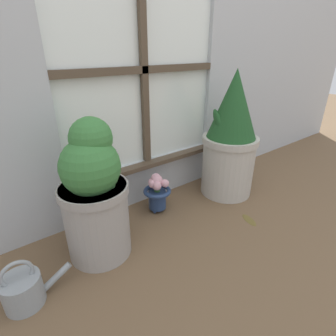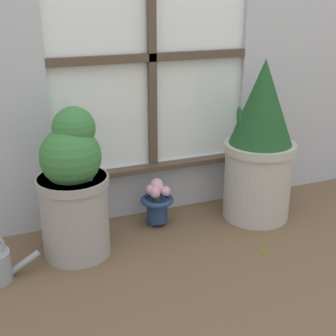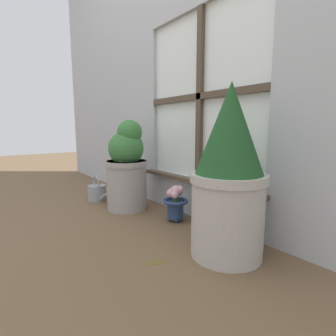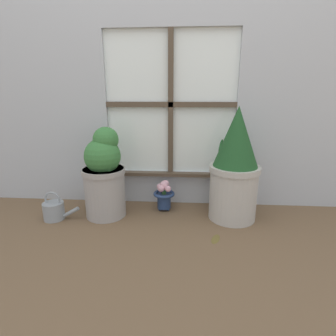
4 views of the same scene
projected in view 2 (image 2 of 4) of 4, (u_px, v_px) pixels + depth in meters
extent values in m
plane|color=brown|center=(199.00, 263.00, 1.84)|extent=(10.00, 10.00, 0.00)
cube|color=#B2B7BC|center=(152.00, 186.00, 2.26)|extent=(0.92, 0.05, 0.25)
cube|color=white|center=(150.00, 57.00, 2.05)|extent=(0.92, 0.02, 0.98)
cube|color=#4C3D2D|center=(152.00, 57.00, 2.03)|extent=(0.04, 0.02, 0.98)
cube|color=#4C3D2D|center=(152.00, 57.00, 2.03)|extent=(0.92, 0.02, 0.04)
cube|color=#4C3D2D|center=(156.00, 167.00, 2.18)|extent=(0.98, 0.06, 0.02)
cylinder|color=#9E9993|center=(75.00, 216.00, 1.86)|extent=(0.27, 0.27, 0.33)
cylinder|color=#9E9993|center=(72.00, 181.00, 1.81)|extent=(0.28, 0.28, 0.03)
cylinder|color=#38281E|center=(72.00, 178.00, 1.80)|extent=(0.25, 0.25, 0.01)
sphere|color=#387538|center=(70.00, 157.00, 1.77)|extent=(0.24, 0.24, 0.24)
sphere|color=#387538|center=(74.00, 128.00, 1.76)|extent=(0.17, 0.17, 0.17)
ellipsoid|color=#387538|center=(77.00, 165.00, 1.72)|extent=(0.16, 0.05, 0.19)
cylinder|color=#B7B2A8|center=(257.00, 180.00, 2.17)|extent=(0.31, 0.31, 0.36)
cylinder|color=#B7B2A8|center=(260.00, 147.00, 2.11)|extent=(0.33, 0.33, 0.04)
cylinder|color=#38281E|center=(260.00, 144.00, 2.11)|extent=(0.28, 0.28, 0.01)
cone|color=#1E4C23|center=(263.00, 102.00, 2.04)|extent=(0.28, 0.28, 0.38)
ellipsoid|color=#1E4C23|center=(241.00, 124.00, 2.06)|extent=(0.07, 0.15, 0.16)
sphere|color=navy|center=(155.00, 219.00, 2.18)|extent=(0.02, 0.02, 0.02)
sphere|color=navy|center=(152.00, 225.00, 2.12)|extent=(0.02, 0.02, 0.02)
sphere|color=navy|center=(165.00, 222.00, 2.14)|extent=(0.02, 0.02, 0.02)
cylinder|color=navy|center=(157.00, 210.00, 2.13)|extent=(0.10, 0.10, 0.10)
torus|color=navy|center=(157.00, 200.00, 2.11)|extent=(0.15, 0.15, 0.02)
cylinder|color=#386633|center=(157.00, 194.00, 2.10)|extent=(0.03, 0.03, 0.06)
sphere|color=#DB9EAD|center=(157.00, 187.00, 2.09)|extent=(0.06, 0.06, 0.06)
sphere|color=#DB9EAD|center=(157.00, 184.00, 2.11)|extent=(0.06, 0.06, 0.06)
sphere|color=#DB9EAD|center=(152.00, 188.00, 2.12)|extent=(0.04, 0.04, 0.04)
sphere|color=#DB9EAD|center=(151.00, 190.00, 2.08)|extent=(0.04, 0.04, 0.04)
sphere|color=#DB9EAD|center=(155.00, 192.00, 2.07)|extent=(0.05, 0.05, 0.05)
sphere|color=#DB9EAD|center=(166.00, 191.00, 2.08)|extent=(0.04, 0.04, 0.04)
cylinder|color=gray|center=(25.00, 262.00, 1.76)|extent=(0.12, 0.02, 0.08)
ellipsoid|color=brown|center=(263.00, 249.00, 1.94)|extent=(0.08, 0.12, 0.01)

